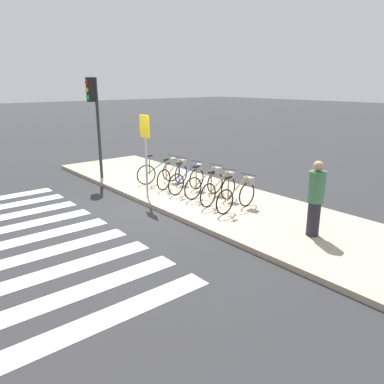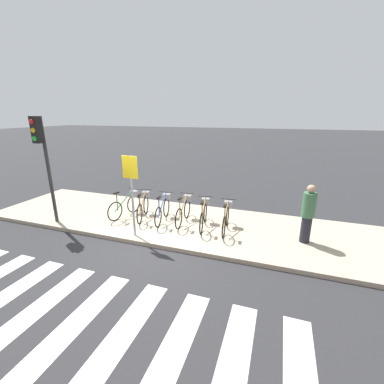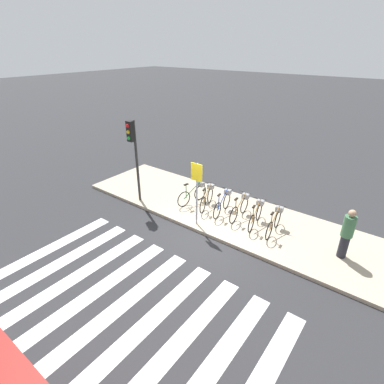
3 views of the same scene
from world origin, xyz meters
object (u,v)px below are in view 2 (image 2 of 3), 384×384
Objects in this scene: parked_bicycle_1 at (144,205)px; parked_bicycle_3 at (184,209)px; pedestrian at (308,213)px; traffic_light at (42,148)px; parked_bicycle_2 at (163,208)px; parked_bicycle_5 at (226,217)px; sign_post at (131,183)px; parked_bicycle_4 at (204,213)px; parked_bicycle_0 at (127,204)px.

parked_bicycle_3 is at bearing 3.20° from parked_bicycle_1.
traffic_light is (-7.45, -1.23, 1.52)m from pedestrian.
pedestrian is at bearing -1.22° from parked_bicycle_2.
parked_bicycle_3 is at bearing 173.16° from parked_bicycle_5.
parked_bicycle_1 is at bearing 28.22° from traffic_light.
parked_bicycle_5 is 0.66× the size of sign_post.
parked_bicycle_3 is at bearing 176.97° from pedestrian.
parked_bicycle_5 is (2.80, -0.09, 0.00)m from parked_bicycle_1.
traffic_light is at bearing -160.04° from parked_bicycle_3.
parked_bicycle_3 is 0.95× the size of pedestrian.
traffic_light is (-3.90, -1.42, 1.93)m from parked_bicycle_3.
parked_bicycle_4 is 0.46× the size of traffic_light.
parked_bicycle_5 is (1.39, -0.17, 0.00)m from parked_bicycle_3.
sign_post is at bearing -126.00° from parked_bicycle_3.
parked_bicycle_0 is 2.02m from parked_bicycle_3.
parked_bicycle_0 is at bearing -178.77° from parked_bicycle_2.
parked_bicycle_0 is 2.71m from parked_bicycle_4.
sign_post is at bearing -165.51° from pedestrian.
parked_bicycle_1 and parked_bicycle_4 have the same top height.
parked_bicycle_2 is (0.73, -0.02, 0.00)m from parked_bicycle_1.
pedestrian is at bearing -1.26° from parked_bicycle_1.
parked_bicycle_2 is at bearing 76.14° from sign_post.
pedestrian reaches higher than parked_bicycle_0.
parked_bicycle_0 and parked_bicycle_4 have the same top height.
parked_bicycle_1 is at bearing 178.49° from parked_bicycle_2.
parked_bicycle_1 is 2.10m from parked_bicycle_4.
parked_bicycle_2 and parked_bicycle_4 have the same top height.
parked_bicycle_0 is at bearing 179.37° from pedestrian.
sign_post reaches higher than parked_bicycle_2.
sign_post is (-1.68, -1.24, 1.13)m from parked_bicycle_4.
parked_bicycle_0 is at bearing -179.89° from parked_bicycle_4.
parked_bicycle_2 is 1.37m from parked_bicycle_4.
sign_post is at bearing -143.59° from parked_bicycle_4.
pedestrian is 4.74m from sign_post.
sign_post reaches higher than parked_bicycle_4.
parked_bicycle_2 is 4.25m from pedestrian.
parked_bicycle_2 is 0.94× the size of pedestrian.
parked_bicycle_5 is 0.94× the size of pedestrian.
sign_post is (-4.54, -1.17, 0.72)m from pedestrian.
traffic_light reaches higher than sign_post.
parked_bicycle_5 is 0.46× the size of traffic_light.
parked_bicycle_0 is 5.59m from pedestrian.
parked_bicycle_0 is at bearing 179.33° from parked_bicycle_5.
parked_bicycle_3 is at bearing 8.24° from parked_bicycle_2.
traffic_light reaches higher than parked_bicycle_2.
parked_bicycle_1 is at bearing 178.82° from parked_bicycle_4.
parked_bicycle_2 is 1.00× the size of parked_bicycle_5.
parked_bicycle_3 and parked_bicycle_4 have the same top height.
parked_bicycle_0 is 0.93× the size of pedestrian.
parked_bicycle_3 is 0.66× the size of sign_post.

